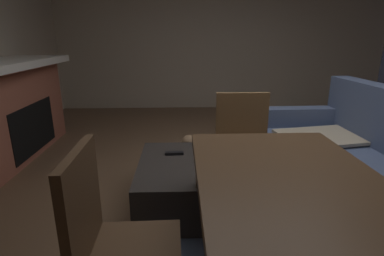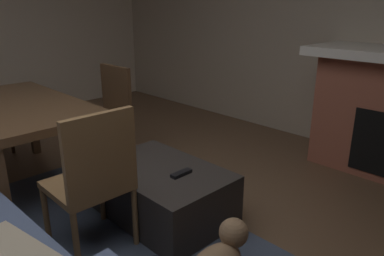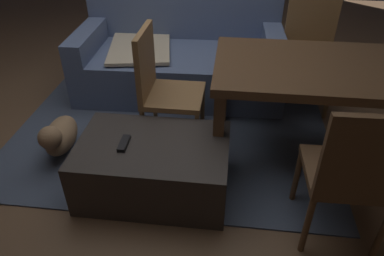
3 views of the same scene
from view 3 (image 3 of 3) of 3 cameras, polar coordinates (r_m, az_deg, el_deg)
floor at (r=3.14m, az=-4.70°, el=0.06°), size 8.67×8.67×0.00m
area_rug at (r=3.11m, az=-3.09°, el=-0.10°), size 2.60×2.00×0.01m
couch at (r=3.64m, az=-1.79°, el=11.15°), size 1.96×1.05×0.95m
ottoman_coffee_table at (r=2.44m, az=-6.00°, el=-6.08°), size 0.97×0.64×0.38m
tv_remote at (r=2.33m, az=-10.67°, el=-2.39°), size 0.05×0.16×0.02m
dining_table at (r=2.67m, az=20.72°, el=7.66°), size 1.56×0.88×0.74m
dining_chair_west at (r=2.70m, az=-4.89°, el=6.93°), size 0.44×0.44×0.93m
dining_chair_north at (r=3.47m, az=17.86°, el=11.88°), size 0.46×0.46×0.93m
dining_chair_south at (r=2.07m, az=24.14°, el=-6.24°), size 0.45×0.45×0.93m
small_dog at (r=2.90m, az=-20.14°, el=-1.13°), size 0.28×0.51×0.31m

